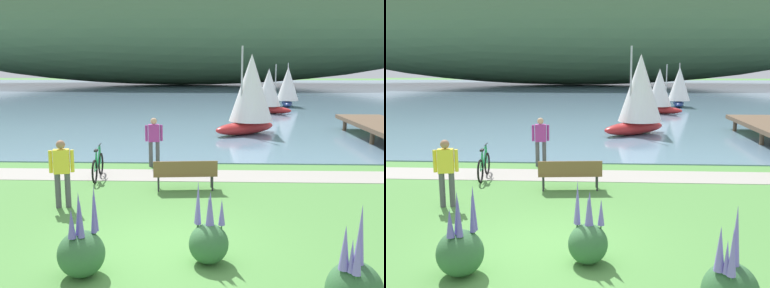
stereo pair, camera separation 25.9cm
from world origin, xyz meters
TOP-DOWN VIEW (x-y plane):
  - ground_plane at (0.00, 0.00)m, footprint 200.00×200.00m
  - bay_water at (0.00, 47.40)m, footprint 180.00×80.00m
  - distant_hillside at (-3.80, 66.88)m, footprint 95.67×28.00m
  - shoreline_path at (0.00, 5.69)m, footprint 60.00×1.50m
  - park_bench_near_camera at (0.16, 4.04)m, footprint 1.84×0.64m
  - bicycle_leaning_near_bench at (-2.63, 5.21)m, footprint 0.18×1.77m
  - person_at_shoreline at (-1.08, 6.97)m, footprint 0.60×0.29m
  - person_on_the_grass at (-2.81, 2.41)m, footprint 0.60×0.29m
  - echium_bush_beside_closest at (-1.31, -1.17)m, footprint 0.80×0.80m
  - echium_bush_mid_cluster at (0.82, -0.58)m, footprint 0.72×0.72m
  - sailboat_nearest_to_shore at (7.27, 28.53)m, footprint 2.02×3.11m
  - sailboat_toward_hillside at (2.90, 14.18)m, footprint 3.61×3.29m
  - sailboat_far_off at (5.11, 23.67)m, footprint 2.96×2.45m

SIDE VIEW (x-z plane):
  - ground_plane at x=0.00m, z-range 0.00..0.00m
  - shoreline_path at x=0.00m, z-range 0.00..0.01m
  - bay_water at x=0.00m, z-range 0.00..0.04m
  - bicycle_leaning_near_bench at x=-2.63m, z-range -0.11..0.90m
  - echium_bush_mid_cluster at x=0.82m, z-range -0.33..1.20m
  - echium_bush_beside_closest at x=-1.31m, z-range -0.31..1.24m
  - park_bench_near_camera at x=0.16m, z-range 0.08..0.96m
  - person_at_shoreline at x=-1.08m, z-range 0.12..1.83m
  - person_on_the_grass at x=-2.81m, z-range 0.12..1.83m
  - sailboat_far_off at x=5.11m, z-range -0.06..3.40m
  - sailboat_nearest_to_shore at x=7.27m, z-range -0.06..3.49m
  - sailboat_toward_hillside at x=2.90m, z-range -0.09..4.27m
  - distant_hillside at x=-3.80m, z-range 0.04..18.95m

